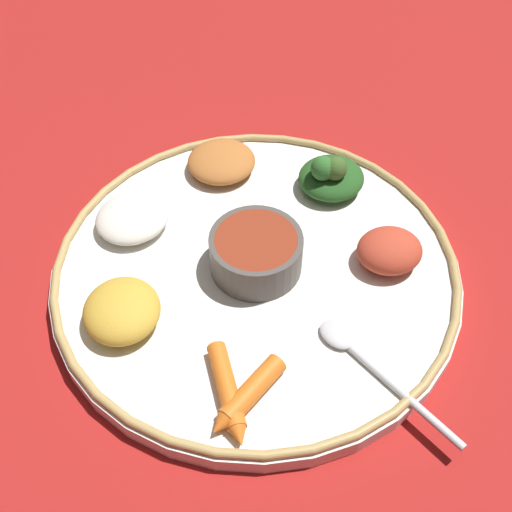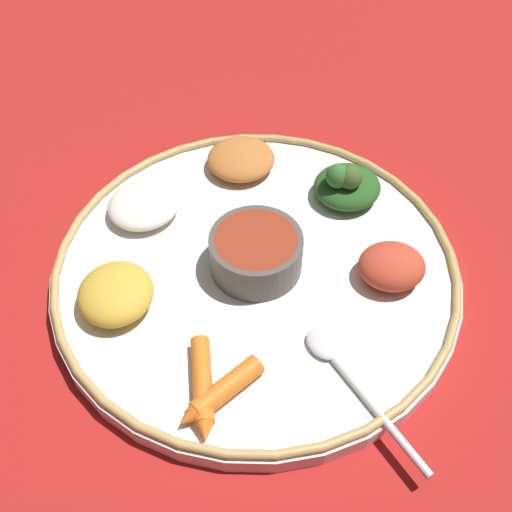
% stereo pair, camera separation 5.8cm
% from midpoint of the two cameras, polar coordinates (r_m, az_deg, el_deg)
% --- Properties ---
extents(ground_plane, '(2.40, 2.40, 0.00)m').
position_cam_midpoint_polar(ground_plane, '(0.61, -2.70, -2.15)').
color(ground_plane, maroon).
extents(platter, '(0.39, 0.39, 0.02)m').
position_cam_midpoint_polar(platter, '(0.60, -2.73, -1.63)').
color(platter, white).
rests_on(platter, ground_plane).
extents(platter_rim, '(0.38, 0.38, 0.01)m').
position_cam_midpoint_polar(platter_rim, '(0.60, -2.77, -0.91)').
color(platter_rim, tan).
rests_on(platter_rim, platter).
extents(center_bowl, '(0.09, 0.09, 0.04)m').
position_cam_midpoint_polar(center_bowl, '(0.58, -2.84, 0.23)').
color(center_bowl, '#4C4742').
rests_on(center_bowl, platter).
extents(spoon, '(0.15, 0.03, 0.01)m').
position_cam_midpoint_polar(spoon, '(0.54, 6.84, -9.57)').
color(spoon, silver).
rests_on(spoon, platter).
extents(greens_pile, '(0.09, 0.09, 0.05)m').
position_cam_midpoint_polar(greens_pile, '(0.66, 4.27, 7.17)').
color(greens_pile, '#23511E').
rests_on(greens_pile, platter).
extents(carrot_near_spoon, '(0.09, 0.06, 0.02)m').
position_cam_midpoint_polar(carrot_near_spoon, '(0.52, -5.84, -12.41)').
color(carrot_near_spoon, orange).
rests_on(carrot_near_spoon, platter).
extents(carrot_outer, '(0.02, 0.08, 0.02)m').
position_cam_midpoint_polar(carrot_outer, '(0.51, -4.04, -12.67)').
color(carrot_outer, orange).
rests_on(carrot_outer, platter).
extents(mound_chickpea, '(0.10, 0.10, 0.02)m').
position_cam_midpoint_polar(mound_chickpea, '(0.69, -5.58, 8.41)').
color(mound_chickpea, '#B2662D').
rests_on(mound_chickpea, platter).
extents(mound_lentil_yellow, '(0.10, 0.10, 0.03)m').
position_cam_midpoint_polar(mound_lentil_yellow, '(0.57, -14.96, -4.99)').
color(mound_lentil_yellow, gold).
rests_on(mound_lentil_yellow, platter).
extents(mound_berbere_red, '(0.08, 0.08, 0.03)m').
position_cam_midpoint_polar(mound_berbere_red, '(0.60, 9.33, 0.33)').
color(mound_berbere_red, '#B73D28').
rests_on(mound_berbere_red, platter).
extents(mound_rice_white, '(0.07, 0.08, 0.02)m').
position_cam_midpoint_polar(mound_rice_white, '(0.64, -13.71, 3.26)').
color(mound_rice_white, silver).
rests_on(mound_rice_white, platter).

